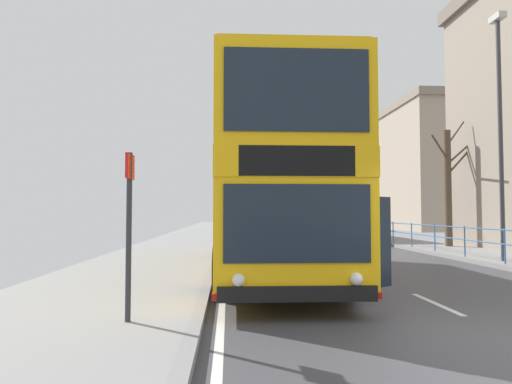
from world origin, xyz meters
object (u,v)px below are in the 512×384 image
at_px(bus_stop_sign_near, 129,216).
at_px(bare_tree_far_00, 448,185).
at_px(street_lamp_far_side, 500,117).
at_px(background_building_00, 425,168).
at_px(double_decker_bus_main, 269,188).
at_px(background_bus_far_lane, 330,213).

bearing_deg(bus_stop_sign_near, bare_tree_far_00, 49.58).
xyz_separation_m(bus_stop_sign_near, bare_tree_far_00, (11.59, 13.61, 1.34)).
bearing_deg(bus_stop_sign_near, street_lamp_far_side, 35.73).
height_order(street_lamp_far_side, background_building_00, background_building_00).
relative_size(double_decker_bus_main, background_bus_far_lane, 1.14).
bearing_deg(street_lamp_far_side, bus_stop_sign_near, -144.27).
xyz_separation_m(street_lamp_far_side, background_building_00, (11.54, 31.31, 1.51)).
relative_size(double_decker_bus_main, bus_stop_sign_near, 4.66).
distance_m(bare_tree_far_00, background_building_00, 27.21).
bearing_deg(background_bus_far_lane, bare_tree_far_00, -66.62).
height_order(bus_stop_sign_near, street_lamp_far_side, street_lamp_far_side).
relative_size(bus_stop_sign_near, background_building_00, 0.14).
bearing_deg(background_building_00, bare_tree_far_00, -112.06).
bearing_deg(double_decker_bus_main, bus_stop_sign_near, -113.64).
bearing_deg(background_building_00, bus_stop_sign_near, -119.35).
bearing_deg(street_lamp_far_side, background_building_00, 69.76).
relative_size(background_bus_far_lane, background_building_00, 0.58).
height_order(double_decker_bus_main, bus_stop_sign_near, double_decker_bus_main).
distance_m(double_decker_bus_main, background_bus_far_lane, 17.09).
xyz_separation_m(bus_stop_sign_near, street_lamp_far_side, (10.19, 7.33, 3.13)).
bearing_deg(bare_tree_far_00, bus_stop_sign_near, -130.42).
height_order(double_decker_bus_main, background_bus_far_lane, double_decker_bus_main).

